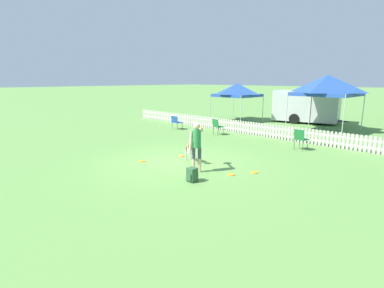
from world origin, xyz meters
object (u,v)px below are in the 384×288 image
(leaping_dog, at_px, (190,147))
(frisbee_far_scatter, at_px, (181,156))
(frisbee_near_handler, at_px, (142,161))
(folding_chair_blue_left, at_px, (217,125))
(frisbee_near_dog, at_px, (231,175))
(canopy_tent_main, at_px, (327,85))
(handler_person, at_px, (197,141))
(canopy_tent_secondary, at_px, (237,90))
(backpack_on_grass, at_px, (192,175))
(folding_chair_green_right, at_px, (176,121))
(frisbee_midfield, at_px, (254,172))
(equipment_trailer, at_px, (306,106))
(folding_chair_center, at_px, (300,138))

(leaping_dog, relative_size, frisbee_far_scatter, 4.21)
(frisbee_near_handler, xyz_separation_m, folding_chair_blue_left, (-1.58, 6.11, 0.51))
(leaping_dog, relative_size, frisbee_near_handler, 4.21)
(frisbee_near_dog, height_order, canopy_tent_main, canopy_tent_main)
(handler_person, distance_m, canopy_tent_secondary, 12.79)
(backpack_on_grass, distance_m, folding_chair_blue_left, 7.78)
(handler_person, height_order, folding_chair_blue_left, handler_person)
(folding_chair_green_right, bearing_deg, frisbee_midfield, 151.68)
(folding_chair_green_right, bearing_deg, equipment_trailer, -119.15)
(leaping_dog, relative_size, backpack_on_grass, 2.26)
(handler_person, height_order, leaping_dog, handler_person)
(handler_person, bearing_deg, folding_chair_center, 23.71)
(handler_person, xyz_separation_m, canopy_tent_secondary, (-6.58, 10.90, 1.19))
(frisbee_midfield, bearing_deg, folding_chair_green_right, 154.28)
(equipment_trailer, bearing_deg, frisbee_midfield, -85.95)
(equipment_trailer, bearing_deg, frisbee_far_scatter, -100.40)
(frisbee_midfield, bearing_deg, frisbee_near_dog, -118.64)
(frisbee_near_dog, distance_m, canopy_tent_secondary, 13.03)
(folding_chair_center, bearing_deg, folding_chair_blue_left, 2.73)
(handler_person, relative_size, folding_chair_green_right, 1.99)
(equipment_trailer, bearing_deg, leaping_dog, -96.73)
(frisbee_near_handler, height_order, frisbee_far_scatter, same)
(frisbee_near_handler, xyz_separation_m, backpack_on_grass, (2.89, -0.25, 0.20))
(backpack_on_grass, xyz_separation_m, canopy_tent_secondary, (-7.16, 11.68, 2.01))
(folding_chair_center, bearing_deg, equipment_trailer, -61.26)
(canopy_tent_main, bearing_deg, frisbee_far_scatter, -98.37)
(folding_chair_blue_left, height_order, canopy_tent_main, canopy_tent_main)
(canopy_tent_secondary, bearing_deg, backpack_on_grass, -58.49)
(frisbee_near_handler, height_order, canopy_tent_main, canopy_tent_main)
(frisbee_far_scatter, bearing_deg, frisbee_near_handler, -107.14)
(canopy_tent_main, bearing_deg, frisbee_near_handler, -99.57)
(frisbee_near_handler, bearing_deg, backpack_on_grass, -5.04)
(folding_chair_center, height_order, folding_chair_green_right, folding_chair_center)
(frisbee_far_scatter, distance_m, canopy_tent_secondary, 11.18)
(frisbee_far_scatter, xyz_separation_m, canopy_tent_main, (1.48, 10.07, 2.62))
(folding_chair_blue_left, distance_m, canopy_tent_main, 6.88)
(handler_person, xyz_separation_m, frisbee_near_dog, (1.01, 0.54, -1.02))
(canopy_tent_main, bearing_deg, handler_person, -88.19)
(handler_person, bearing_deg, equipment_trailer, 44.70)
(leaping_dog, relative_size, canopy_tent_secondary, 0.35)
(leaping_dog, xyz_separation_m, equipment_trailer, (-1.66, 12.96, 0.61))
(handler_person, distance_m, frisbee_midfield, 2.13)
(canopy_tent_main, bearing_deg, folding_chair_green_right, -137.73)
(frisbee_near_dog, bearing_deg, folding_chair_green_right, 149.20)
(backpack_on_grass, bearing_deg, folding_chair_green_right, 140.99)
(frisbee_near_handler, xyz_separation_m, folding_chair_center, (3.26, 5.90, 0.53))
(frisbee_near_handler, bearing_deg, frisbee_midfield, 25.62)
(folding_chair_blue_left, bearing_deg, frisbee_far_scatter, 125.86)
(frisbee_near_dog, bearing_deg, frisbee_far_scatter, 170.42)
(leaping_dog, height_order, equipment_trailer, equipment_trailer)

